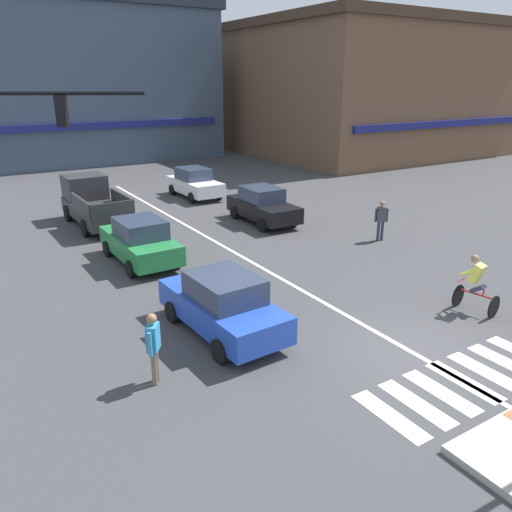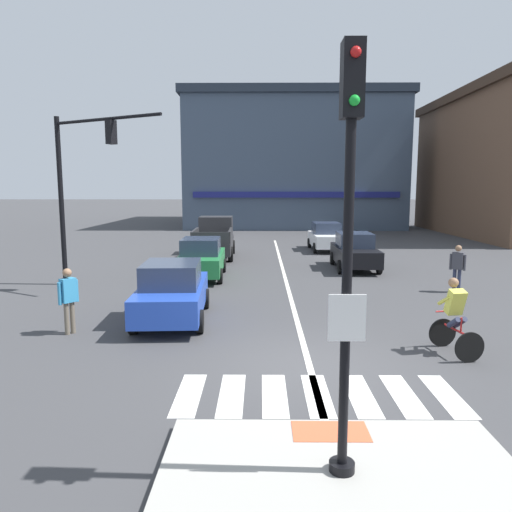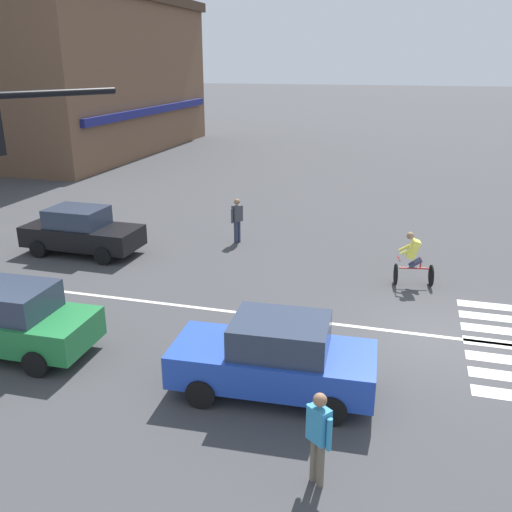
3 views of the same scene
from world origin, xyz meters
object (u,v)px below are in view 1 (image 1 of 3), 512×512
(traffic_light_mast, at_px, (4,167))
(cyclist, at_px, (476,283))
(car_green_westbound_far, at_px, (140,241))
(pedestrian_waiting_far_side, at_px, (381,217))
(car_black_eastbound_far, at_px, (263,205))
(car_white_eastbound_distant, at_px, (194,183))
(pedestrian_at_curb_left, at_px, (153,343))
(car_blue_westbound_near, at_px, (223,304))
(pickup_truck_charcoal_westbound_distant, at_px, (93,203))

(traffic_light_mast, xyz_separation_m, cyclist, (10.86, -7.13, -3.23))
(car_green_westbound_far, height_order, pedestrian_waiting_far_side, pedestrian_waiting_far_side)
(car_black_eastbound_far, bearing_deg, car_white_eastbound_distant, 93.46)
(pedestrian_at_curb_left, bearing_deg, car_blue_westbound_near, 28.47)
(traffic_light_mast, bearing_deg, car_green_westbound_far, 23.79)
(car_blue_westbound_near, bearing_deg, car_black_eastbound_far, 52.07)
(traffic_light_mast, relative_size, pedestrian_waiting_far_side, 3.73)
(traffic_light_mast, bearing_deg, car_blue_westbound_near, -47.35)
(pickup_truck_charcoal_westbound_distant, distance_m, cyclist, 16.60)
(car_blue_westbound_near, xyz_separation_m, pedestrian_waiting_far_side, (9.34, 3.71, 0.17))
(car_blue_westbound_near, bearing_deg, car_white_eastbound_distant, 67.41)
(car_blue_westbound_near, xyz_separation_m, pedestrian_at_curb_left, (-2.36, -1.28, 0.17))
(car_green_westbound_far, height_order, pedestrian_at_curb_left, pedestrian_at_curb_left)
(car_black_eastbound_far, xyz_separation_m, cyclist, (0.01, -11.22, 0.06))
(car_black_eastbound_far, bearing_deg, traffic_light_mast, -159.33)
(pedestrian_waiting_far_side, bearing_deg, car_green_westbound_far, 164.21)
(pedestrian_at_curb_left, xyz_separation_m, pedestrian_waiting_far_side, (11.70, 4.99, 0.00))
(pickup_truck_charcoal_westbound_distant, bearing_deg, car_black_eastbound_far, -30.48)
(traffic_light_mast, distance_m, pickup_truck_charcoal_westbound_distant, 9.57)
(car_green_westbound_far, relative_size, pedestrian_waiting_far_side, 2.48)
(car_blue_westbound_near, distance_m, pedestrian_at_curb_left, 2.69)
(car_blue_westbound_near, bearing_deg, pedestrian_waiting_far_side, 21.65)
(pedestrian_at_curb_left, height_order, pedestrian_waiting_far_side, same)
(car_black_eastbound_far, relative_size, cyclist, 2.46)
(pedestrian_waiting_far_side, bearing_deg, car_white_eastbound_distant, 104.87)
(traffic_light_mast, xyz_separation_m, pedestrian_at_curb_left, (1.79, -5.78, -3.12))
(cyclist, bearing_deg, car_black_eastbound_far, 90.07)
(traffic_light_mast, height_order, pedestrian_at_curb_left, traffic_light_mast)
(car_white_eastbound_distant, relative_size, cyclist, 2.46)
(pickup_truck_charcoal_westbound_distant, height_order, pedestrian_at_curb_left, pickup_truck_charcoal_westbound_distant)
(car_black_eastbound_far, relative_size, pickup_truck_charcoal_westbound_distant, 0.80)
(car_blue_westbound_near, bearing_deg, cyclist, -21.34)
(car_green_westbound_far, bearing_deg, pedestrian_waiting_far_side, -15.79)
(car_blue_westbound_near, xyz_separation_m, pickup_truck_charcoal_westbound_distant, (-0.02, 12.55, 0.17))
(pickup_truck_charcoal_westbound_distant, bearing_deg, car_green_westbound_far, -89.63)
(car_blue_westbound_near, relative_size, pedestrian_waiting_far_side, 2.51)
(traffic_light_mast, height_order, pickup_truck_charcoal_westbound_distant, traffic_light_mast)
(traffic_light_mast, bearing_deg, pedestrian_waiting_far_side, -3.38)
(car_green_westbound_far, bearing_deg, pedestrian_at_curb_left, -107.35)
(traffic_light_mast, distance_m, car_black_eastbound_far, 12.06)
(cyclist, xyz_separation_m, pedestrian_waiting_far_side, (2.63, 6.33, 0.11))
(car_blue_westbound_near, distance_m, pedestrian_waiting_far_side, 10.05)
(pedestrian_at_curb_left, bearing_deg, pickup_truck_charcoal_westbound_distant, 80.39)
(pickup_truck_charcoal_westbound_distant, relative_size, cyclist, 3.06)
(pedestrian_waiting_far_side, bearing_deg, pickup_truck_charcoal_westbound_distant, 136.62)
(traffic_light_mast, xyz_separation_m, car_white_eastbound_distant, (10.45, 10.64, -3.29))
(car_white_eastbound_distant, bearing_deg, car_green_westbound_far, -125.51)
(car_blue_westbound_near, distance_m, car_white_eastbound_distant, 16.41)
(traffic_light_mast, height_order, car_white_eastbound_distant, traffic_light_mast)
(car_green_westbound_far, bearing_deg, car_black_eastbound_far, 18.66)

